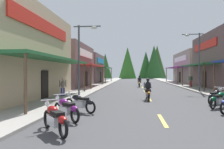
{
  "coord_description": "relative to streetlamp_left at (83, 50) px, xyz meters",
  "views": [
    {
      "loc": [
        -1.18,
        -1.35,
        1.96
      ],
      "look_at": [
        -4.32,
        29.62,
        1.67
      ],
      "focal_mm": 34.02,
      "sensor_mm": 36.0,
      "label": 1
    }
  ],
  "objects": [
    {
      "name": "pedestrian_browsing",
      "position": [
        -1.68,
        0.25,
        -2.77
      ],
      "size": [
        0.49,
        0.42,
        1.57
      ],
      "rotation": [
        0.0,
        0.0,
        5.3
      ],
      "color": "#333F8C",
      "rests_on": "ground"
    },
    {
      "name": "streetlamp_left",
      "position": [
        0.0,
        0.0,
        0.0
      ],
      "size": [
        2.08,
        0.3,
        5.56
      ],
      "color": "#474C51",
      "rests_on": "ground"
    },
    {
      "name": "sidewalk_left",
      "position": [
        -1.25,
        14.15,
        -3.61
      ],
      "size": [
        2.63,
        87.17,
        0.12
      ],
      "primitive_type": "cube",
      "color": "#9E9991",
      "rests_on": "ground"
    },
    {
      "name": "streetlamp_right",
      "position": [
        9.97,
        6.0,
        0.18
      ],
      "size": [
        2.08,
        0.3,
        5.88
      ],
      "color": "#474C51",
      "rests_on": "ground"
    },
    {
      "name": "pedestrian_by_shop",
      "position": [
        11.07,
        12.09,
        -2.65
      ],
      "size": [
        0.56,
        0.32,
        1.75
      ],
      "rotation": [
        0.0,
        0.0,
        4.88
      ],
      "color": "maroon",
      "rests_on": "ground"
    },
    {
      "name": "motorcycle_parked_right_4",
      "position": [
        8.89,
        -2.02,
        -3.18
      ],
      "size": [
        1.5,
        1.66,
        1.04
      ],
      "rotation": [
        0.0,
        0.0,
        0.84
      ],
      "color": "black",
      "rests_on": "ground"
    },
    {
      "name": "centerline_dashes",
      "position": [
        4.98,
        18.26,
        -3.67
      ],
      "size": [
        0.16,
        63.92,
        0.01
      ],
      "color": "#E0C64C",
      "rests_on": "ground"
    },
    {
      "name": "motorcycle_parked_right_3",
      "position": [
        8.51,
        -3.55,
        -3.18
      ],
      "size": [
        1.58,
        1.59,
        1.04
      ],
      "rotation": [
        0.0,
        0.0,
        0.79
      ],
      "color": "black",
      "rests_on": "ground"
    },
    {
      "name": "storefront_left_far",
      "position": [
        -6.05,
        24.84,
        -0.96
      ],
      "size": [
        8.87,
        10.8,
        5.42
      ],
      "color": "brown",
      "rests_on": "ground"
    },
    {
      "name": "motorcycle_parked_left_1",
      "position": [
        1.03,
        -7.29,
        -3.18
      ],
      "size": [
        1.6,
        1.57,
        1.04
      ],
      "rotation": [
        0.0,
        0.0,
        2.37
      ],
      "color": "black",
      "rests_on": "ground"
    },
    {
      "name": "motorcycle_parked_left_0",
      "position": [
        1.27,
        -9.16,
        -3.18
      ],
      "size": [
        1.46,
        1.7,
        1.04
      ],
      "rotation": [
        0.0,
        0.0,
        2.27
      ],
      "color": "black",
      "rests_on": "ground"
    },
    {
      "name": "rider_cruising_lead",
      "position": [
        4.81,
        -0.54,
        -3.02
      ],
      "size": [
        0.6,
        2.14,
        1.57
      ],
      "rotation": [
        0.0,
        0.0,
        1.6
      ],
      "color": "black",
      "rests_on": "ground"
    },
    {
      "name": "storefront_right_far",
      "position": [
        16.73,
        25.19,
        -0.78
      ],
      "size": [
        10.28,
        13.84,
        5.78
      ],
      "color": "gray",
      "rests_on": "ground"
    },
    {
      "name": "ground",
      "position": [
        4.98,
        14.15,
        -3.72
      ],
      "size": [
        9.83,
        87.17,
        0.1
      ],
      "primitive_type": "cube",
      "color": "#424244"
    },
    {
      "name": "sidewalk_right",
      "position": [
        11.21,
        14.15,
        -3.61
      ],
      "size": [
        2.63,
        87.17,
        0.12
      ],
      "primitive_type": "cube",
      "color": "#9E9991",
      "rests_on": "ground"
    },
    {
      "name": "storefront_left_middle",
      "position": [
        -5.88,
        12.39,
        -0.82
      ],
      "size": [
        8.51,
        10.76,
        5.71
      ],
      "color": "brown",
      "rests_on": "ground"
    },
    {
      "name": "treeline_backdrop",
      "position": [
        7.05,
        57.69,
        1.6
      ],
      "size": [
        23.51,
        11.41,
        11.52
      ],
      "color": "#325523",
      "rests_on": "ground"
    },
    {
      "name": "rider_cruising_trailing",
      "position": [
        4.61,
        13.29,
        -3.02
      ],
      "size": [
        0.61,
        2.14,
        1.57
      ],
      "rotation": [
        0.0,
        0.0,
        1.49
      ],
      "color": "black",
      "rests_on": "ground"
    },
    {
      "name": "motorcycle_parked_left_2",
      "position": [
        1.16,
        -5.53,
        -3.18
      ],
      "size": [
        1.88,
        1.2,
        1.04
      ],
      "rotation": [
        0.0,
        0.0,
        2.59
      ],
      "color": "black",
      "rests_on": "ground"
    }
  ]
}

